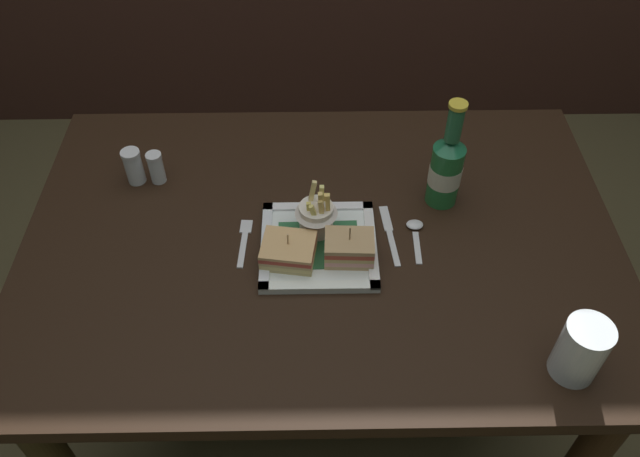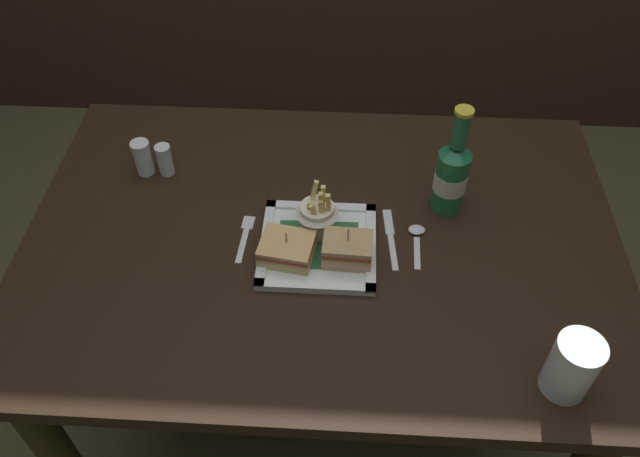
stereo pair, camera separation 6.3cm
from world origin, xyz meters
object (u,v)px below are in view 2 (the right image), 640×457
Objects in this scene: sandwich_half_left at (287,249)px; fries_cup at (317,213)px; salt_shaker at (143,159)px; square_plate at (318,246)px; beer_bottle at (452,174)px; fork at (245,236)px; knife at (390,236)px; spoon at (417,235)px; dining_table at (322,273)px; pepper_shaker at (165,161)px; sandwich_half_right at (347,250)px; water_glass at (570,369)px.

sandwich_half_left is 0.97× the size of fries_cup.
square_plate is at bearing -27.25° from salt_shaker.
fork is (-0.42, -0.11, -0.09)m from beer_bottle.
fries_cup is 0.70× the size of knife.
spoon is at bearing 2.98° from fork.
fries_cup reaches higher than dining_table.
square_plate is 0.41m from pepper_shaker.
beer_bottle is (0.27, 0.09, 0.03)m from fries_cup.
beer_bottle reaches higher than dining_table.
square_plate is at bearing -85.08° from fries_cup.
salt_shaker is (-0.55, 0.17, 0.04)m from knife.
sandwich_half_right is 0.84× the size of fries_cup.
fork reaches higher than dining_table.
water_glass is at bearing -34.22° from sandwich_half_right.
beer_bottle is 0.14m from spoon.
dining_table is at bearing 3.45° from fork.
beer_bottle is at bearing -6.46° from pepper_shaker.
beer_bottle is at bearing 27.45° from sandwich_half_left.
sandwich_half_right reaches higher than spoon.
square_plate is 0.31m from beer_bottle.
sandwich_half_right is 0.12m from knife.
fork is 0.27m from pepper_shaker.
salt_shaker is at bearing 143.74° from fork.
sandwich_half_left is 0.68× the size of knife.
fries_cup is 1.00× the size of spoon.
knife is at bearing -16.99° from salt_shaker.
beer_bottle reaches higher than sandwich_half_right.
water_glass reaches higher than knife.
knife is (0.15, -0.00, -0.06)m from fries_cup.
square_plate is at bearing -165.00° from knife.
fork is at bearing -176.97° from knife.
square_plate is 1.98× the size of spoon.
square_plate reaches higher than knife.
salt_shaker reaches higher than spoon.
pepper_shaker reaches higher than square_plate.
sandwich_half_left reaches higher than knife.
fork is (-0.09, 0.06, -0.03)m from sandwich_half_left.
pepper_shaker is at bearing 154.18° from dining_table.
fries_cup is 0.29m from beer_bottle.
water_glass is at bearing -36.94° from fries_cup.
fries_cup is 0.16m from knife.
fries_cup is at bearing -160.55° from beer_bottle.
water_glass is (0.43, -0.32, -0.01)m from fries_cup.
sandwich_half_right is 0.27m from beer_bottle.
sandwich_half_left is at bearing -39.12° from pepper_shaker.
fries_cup is 1.40× the size of salt_shaker.
beer_bottle is at bearing 21.76° from dining_table.
spoon is at bearing -124.70° from beer_bottle.
knife is 2.23× the size of pepper_shaker.
fries_cup is (0.06, 0.07, 0.03)m from sandwich_half_left.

